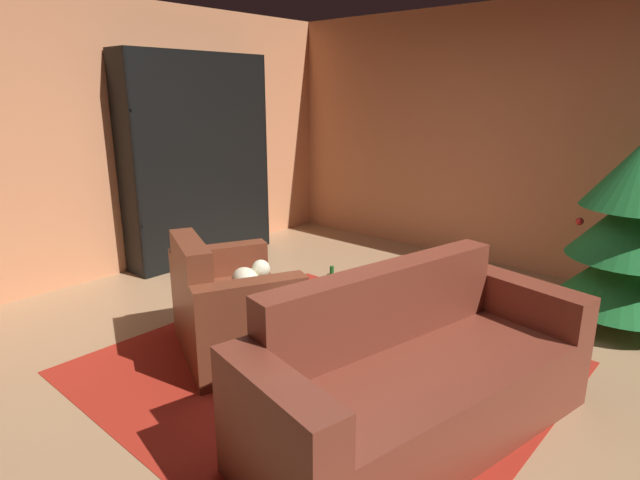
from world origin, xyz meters
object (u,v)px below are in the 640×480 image
(bookshelf_unit, at_px, (207,164))
(bottle_on_table, at_px, (332,286))
(couch_red, at_px, (416,381))
(armchair_red, at_px, (231,310))
(coffee_table, at_px, (340,317))
(book_stack_on_table, at_px, (344,301))
(decorated_tree, at_px, (633,232))

(bookshelf_unit, distance_m, bottle_on_table, 2.81)
(bookshelf_unit, height_order, bottle_on_table, bookshelf_unit)
(bookshelf_unit, bearing_deg, couch_red, -19.61)
(armchair_red, bearing_deg, coffee_table, 14.77)
(couch_red, distance_m, coffee_table, 0.67)
(armchair_red, bearing_deg, bottle_on_table, 25.61)
(coffee_table, relative_size, book_stack_on_table, 2.98)
(armchair_red, height_order, coffee_table, armchair_red)
(bookshelf_unit, distance_m, book_stack_on_table, 3.01)
(bottle_on_table, relative_size, decorated_tree, 0.15)
(book_stack_on_table, xyz_separation_m, bottle_on_table, (-0.18, 0.09, 0.03))
(armchair_red, relative_size, decorated_tree, 0.81)
(armchair_red, xyz_separation_m, bottle_on_table, (0.65, 0.31, 0.26))
(couch_red, height_order, book_stack_on_table, couch_red)
(coffee_table, height_order, decorated_tree, decorated_tree)
(coffee_table, xyz_separation_m, bottle_on_table, (-0.15, 0.10, 0.14))
(couch_red, relative_size, coffee_table, 3.20)
(armchair_red, relative_size, coffee_table, 1.80)
(bookshelf_unit, xyz_separation_m, coffee_table, (2.75, -1.07, -0.60))
(bottle_on_table, xyz_separation_m, decorated_tree, (1.28, 1.98, 0.19))
(couch_red, height_order, decorated_tree, decorated_tree)
(coffee_table, height_order, book_stack_on_table, book_stack_on_table)
(couch_red, xyz_separation_m, decorated_tree, (0.49, 2.22, 0.45))
(book_stack_on_table, distance_m, decorated_tree, 2.36)
(bookshelf_unit, bearing_deg, book_stack_on_table, -20.90)
(couch_red, xyz_separation_m, book_stack_on_table, (-0.61, 0.15, 0.24))
(couch_red, height_order, bottle_on_table, couch_red)
(book_stack_on_table, distance_m, bottle_on_table, 0.20)
(bookshelf_unit, xyz_separation_m, book_stack_on_table, (2.77, -1.06, -0.48))
(decorated_tree, bearing_deg, bottle_on_table, -122.83)
(book_stack_on_table, bearing_deg, armchair_red, -164.94)
(armchair_red, relative_size, bottle_on_table, 5.32)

